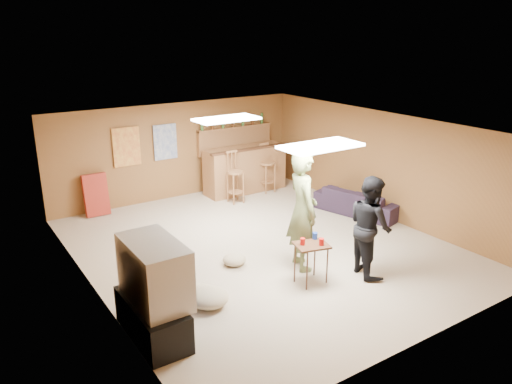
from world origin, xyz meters
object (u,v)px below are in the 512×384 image
bar_counter (245,169)px  person_black (370,226)px  sofa (358,201)px  tv_body (154,272)px  tray_table (311,263)px  person_olive (302,211)px

bar_counter → person_black: bearing=-97.7°
bar_counter → sofa: (1.20, -2.64, -0.28)m
tv_body → person_black: size_ratio=0.67×
tv_body → tray_table: (2.54, -0.02, -0.57)m
person_black → sofa: size_ratio=0.89×
tv_body → sofa: 5.68m
tv_body → bar_counter: size_ratio=0.55×
person_black → sofa: person_black is taller
sofa → tray_table: (-2.81, -1.83, 0.06)m
person_olive → bar_counter: bearing=-3.0°
bar_counter → sofa: bar_counter is taller
person_black → sofa: (1.83, 2.08, -0.55)m
bar_counter → tray_table: 4.75m
tv_body → sofa: tv_body is taller
tv_body → sofa: (5.35, 1.81, -0.63)m
tv_body → person_black: bearing=-4.3°
person_olive → sofa: 2.99m
person_black → tray_table: (-0.98, 0.25, -0.49)m
sofa → person_olive: bearing=101.5°
person_black → person_olive: bearing=61.0°
person_olive → person_black: (0.76, -0.77, -0.18)m
person_black → tray_table: size_ratio=2.52×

